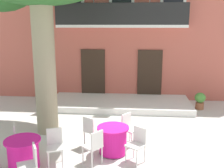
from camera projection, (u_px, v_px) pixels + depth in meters
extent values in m
plane|color=beige|center=(143.00, 147.00, 7.64)|extent=(120.00, 120.00, 0.00)
cube|color=#BC5B4C|center=(123.00, 18.00, 13.68)|extent=(13.00, 4.00, 7.50)
cube|color=#332319|center=(93.00, 74.00, 12.40)|extent=(1.10, 0.08, 2.30)
cube|color=#332319|center=(150.00, 75.00, 12.18)|extent=(1.10, 0.08, 2.30)
cube|color=silver|center=(121.00, 26.00, 11.52)|extent=(5.60, 0.65, 0.12)
cube|color=black|center=(121.00, 14.00, 11.12)|extent=(5.60, 0.06, 0.90)
cylinder|color=#47423D|center=(69.00, 21.00, 11.68)|extent=(0.36, 0.36, 0.29)
ellipsoid|color=#4C8E38|center=(68.00, 13.00, 11.60)|extent=(0.46, 0.46, 0.44)
cylinder|color=#995638|center=(95.00, 21.00, 11.59)|extent=(0.26, 0.26, 0.30)
ellipsoid|color=#2D7533|center=(95.00, 15.00, 11.53)|extent=(0.34, 0.34, 0.26)
cylinder|color=#995638|center=(121.00, 21.00, 11.49)|extent=(0.26, 0.26, 0.33)
ellipsoid|color=#2D7533|center=(121.00, 12.00, 11.41)|extent=(0.34, 0.34, 0.40)
cylinder|color=#995638|center=(148.00, 21.00, 11.40)|extent=(0.26, 0.26, 0.33)
ellipsoid|color=#4C8E38|center=(148.00, 13.00, 11.32)|extent=(0.34, 0.34, 0.33)
cylinder|color=slate|center=(175.00, 22.00, 11.31)|extent=(0.34, 0.34, 0.25)
ellipsoid|color=#2D7533|center=(176.00, 14.00, 11.24)|extent=(0.44, 0.44, 0.40)
cube|color=silver|center=(120.00, 103.00, 11.41)|extent=(5.93, 2.34, 0.25)
cylinder|color=gray|center=(45.00, 70.00, 8.33)|extent=(0.67, 0.67, 4.10)
cylinder|color=#DB1984|center=(113.00, 141.00, 7.21)|extent=(0.74, 0.74, 0.68)
cylinder|color=#DB1984|center=(113.00, 128.00, 7.12)|extent=(0.86, 0.86, 0.04)
cylinder|color=#2D2823|center=(113.00, 153.00, 7.28)|extent=(0.44, 0.44, 0.03)
cylinder|color=silver|center=(137.00, 159.00, 6.52)|extent=(0.04, 0.04, 0.45)
cylinder|color=silver|center=(126.00, 155.00, 6.74)|extent=(0.04, 0.04, 0.45)
cylinder|color=silver|center=(145.00, 154.00, 6.77)|extent=(0.04, 0.04, 0.45)
cylinder|color=silver|center=(134.00, 150.00, 6.99)|extent=(0.04, 0.04, 0.45)
cube|color=silver|center=(135.00, 145.00, 6.70)|extent=(0.56, 0.56, 0.04)
cube|color=silver|center=(140.00, 135.00, 6.78)|extent=(0.33, 0.26, 0.42)
cylinder|color=silver|center=(139.00, 137.00, 7.77)|extent=(0.04, 0.04, 0.45)
cylinder|color=silver|center=(131.00, 141.00, 7.53)|extent=(0.04, 0.04, 0.45)
cylinder|color=silver|center=(130.00, 134.00, 8.00)|extent=(0.04, 0.04, 0.45)
cylinder|color=silver|center=(122.00, 137.00, 7.76)|extent=(0.04, 0.04, 0.45)
cube|color=silver|center=(131.00, 129.00, 7.71)|extent=(0.56, 0.56, 0.04)
cube|color=silver|center=(126.00, 120.00, 7.78)|extent=(0.27, 0.32, 0.42)
cylinder|color=silver|center=(93.00, 135.00, 7.93)|extent=(0.04, 0.04, 0.45)
cylinder|color=silver|center=(101.00, 138.00, 7.72)|extent=(0.04, 0.04, 0.45)
cylinder|color=silver|center=(84.00, 139.00, 7.68)|extent=(0.04, 0.04, 0.45)
cylinder|color=silver|center=(93.00, 142.00, 7.47)|extent=(0.04, 0.04, 0.45)
cube|color=silver|center=(93.00, 130.00, 7.65)|extent=(0.56, 0.56, 0.04)
cube|color=silver|center=(88.00, 125.00, 7.46)|extent=(0.34, 0.25, 0.42)
cylinder|color=silver|center=(83.00, 155.00, 6.71)|extent=(0.04, 0.04, 0.45)
cylinder|color=silver|center=(93.00, 151.00, 6.95)|extent=(0.04, 0.04, 0.45)
cylinder|color=silver|center=(92.00, 160.00, 6.48)|extent=(0.04, 0.04, 0.45)
cylinder|color=silver|center=(102.00, 155.00, 6.72)|extent=(0.04, 0.04, 0.45)
cube|color=silver|center=(92.00, 146.00, 6.66)|extent=(0.56, 0.56, 0.04)
cube|color=silver|center=(97.00, 140.00, 6.48)|extent=(0.27, 0.32, 0.42)
cylinder|color=#DB1984|center=(23.00, 155.00, 6.44)|extent=(0.74, 0.74, 0.68)
cylinder|color=#DB1984|center=(22.00, 140.00, 6.36)|extent=(0.86, 0.86, 0.04)
cylinder|color=#2D2823|center=(25.00, 168.00, 6.52)|extent=(0.44, 0.44, 0.03)
cube|color=silver|center=(27.00, 166.00, 5.75)|extent=(0.54, 0.54, 0.04)
cube|color=silver|center=(35.00, 154.00, 5.77)|extent=(0.22, 0.35, 0.42)
cylinder|color=silver|center=(63.00, 159.00, 6.51)|extent=(0.04, 0.04, 0.45)
cylinder|color=silver|center=(48.00, 161.00, 6.43)|extent=(0.04, 0.04, 0.45)
cylinder|color=silver|center=(62.00, 153.00, 6.83)|extent=(0.04, 0.04, 0.45)
cylinder|color=silver|center=(48.00, 154.00, 6.76)|extent=(0.04, 0.04, 0.45)
cube|color=silver|center=(55.00, 148.00, 6.58)|extent=(0.50, 0.50, 0.04)
cube|color=silver|center=(54.00, 136.00, 6.70)|extent=(0.37, 0.15, 0.42)
cylinder|color=silver|center=(29.00, 143.00, 7.37)|extent=(0.04, 0.04, 0.45)
cylinder|color=silver|center=(30.00, 149.00, 7.06)|extent=(0.04, 0.04, 0.45)
cylinder|color=silver|center=(16.00, 145.00, 7.26)|extent=(0.04, 0.04, 0.45)
cylinder|color=silver|center=(16.00, 151.00, 6.95)|extent=(0.04, 0.04, 0.45)
cube|color=silver|center=(22.00, 138.00, 7.11)|extent=(0.53, 0.53, 0.04)
cube|color=silver|center=(14.00, 131.00, 7.00)|extent=(0.19, 0.36, 0.42)
cylinder|color=slate|center=(46.00, 99.00, 11.96)|extent=(0.26, 0.26, 0.29)
ellipsoid|color=#38843D|center=(46.00, 92.00, 11.88)|extent=(0.34, 0.34, 0.39)
cylinder|color=#995638|center=(200.00, 106.00, 11.02)|extent=(0.33, 0.33, 0.28)
ellipsoid|color=#4C8E38|center=(200.00, 98.00, 10.94)|extent=(0.43, 0.43, 0.41)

